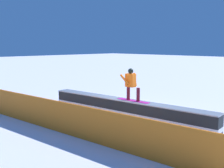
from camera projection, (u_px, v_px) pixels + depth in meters
The scene contains 4 objects.
ground_plane at pixel (125, 116), 11.74m from camera, with size 120.00×120.00×0.00m, color white.
grind_box at pixel (125, 109), 11.70m from camera, with size 8.02×1.33×0.72m.
snowboarder at pixel (131, 83), 11.34m from camera, with size 1.54×0.45×1.34m.
safety_fence at pixel (62, 117), 9.44m from camera, with size 11.23×0.06×1.09m, color orange.
Camera 1 is at (-7.69, 8.48, 3.01)m, focal length 44.32 mm.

